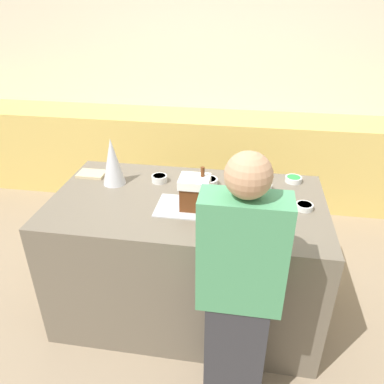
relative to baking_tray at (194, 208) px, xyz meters
The scene contains 15 objects.
ground_plane 0.94m from the baking_tray, 122.15° to the left, with size 12.00×12.00×0.00m, color gray.
wall_back 2.28m from the baking_tray, 91.58° to the left, with size 8.00×0.05×2.60m.
back_cabinet_block 1.98m from the baking_tray, 91.85° to the left, with size 6.00×0.60×0.93m.
kitchen_island 0.48m from the baking_tray, 122.15° to the left, with size 1.78×0.98×0.93m.
baking_tray is the anchor object (origin of this frame).
gingerbread_house 0.11m from the baking_tray, 29.14° to the left, with size 0.18×0.16×0.27m.
decorative_tree 0.68m from the baking_tray, 157.54° to the left, with size 0.16×0.16×0.33m.
candy_bowl_behind_tray 0.53m from the baking_tray, 37.73° to the left, with size 0.13×0.13×0.04m.
candy_bowl_center_rear 0.68m from the baking_tray, ahead, with size 0.11×0.11×0.04m.
candy_bowl_near_tray_right 0.44m from the baking_tray, 132.98° to the left, with size 0.11×0.11×0.05m.
candy_bowl_beside_tree 0.33m from the baking_tray, 21.47° to the left, with size 0.13×0.13×0.04m.
candy_bowl_front_corner 0.79m from the baking_tray, 36.61° to the left, with size 0.12×0.12×0.04m.
candy_bowl_near_tray_left 0.33m from the baking_tray, 81.68° to the left, with size 0.13×0.13×0.05m.
cookbook 0.89m from the baking_tray, 157.01° to the left, with size 0.20×0.14×0.02m.
person 0.66m from the baking_tray, 61.35° to the right, with size 0.41×0.51×1.56m.
Camera 1 is at (0.36, -2.08, 2.13)m, focal length 35.00 mm.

